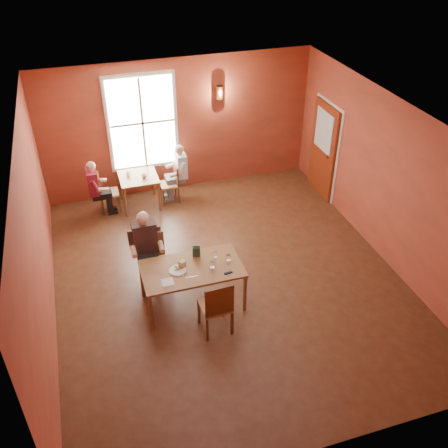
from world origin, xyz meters
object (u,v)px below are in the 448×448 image
object	(u,v)px
diner_white	(170,176)
chair_diner_main	(155,263)
chair_diner_maroon	(109,192)
chair_empty	(215,305)
second_table	(140,191)
chair_diner_white	(169,183)
diner_maroon	(107,186)
main_table	(193,286)
diner_main	(154,256)

from	to	relation	value
diner_white	chair_diner_main	bearing A→B (deg)	162.55
chair_diner_main	chair_diner_maroon	size ratio (longest dim) A/B	1.12
chair_diner_main	chair_empty	distance (m)	1.50
chair_diner_main	second_table	size ratio (longest dim) A/B	1.22
chair_diner_white	diner_maroon	world-z (taller)	diner_maroon
second_table	chair_diner_white	bearing A→B (deg)	0.00
main_table	chair_diner_maroon	bearing A→B (deg)	105.92
main_table	second_table	distance (m)	3.41
chair_diner_main	chair_empty	xyz separation A→B (m)	(0.69, -1.33, 0.02)
diner_white	diner_maroon	bearing A→B (deg)	90.00
chair_diner_maroon	diner_maroon	bearing A→B (deg)	-90.00
diner_main	chair_diner_white	xyz separation A→B (m)	(0.83, 2.77, -0.24)
chair_empty	chair_diner_white	size ratio (longest dim) A/B	1.18
diner_main	diner_maroon	xyz separation A→B (m)	(-0.50, 2.77, -0.07)
chair_diner_maroon	diner_maroon	world-z (taller)	diner_maroon
main_table	diner_main	bearing A→B (deg)	128.88
chair_diner_white	main_table	bearing A→B (deg)	174.41
chair_diner_main	chair_diner_white	xyz separation A→B (m)	(0.83, 2.74, -0.06)
chair_diner_white	chair_diner_maroon	bearing A→B (deg)	90.00
diner_main	diner_white	size ratio (longest dim) A/B	1.09
chair_empty	diner_maroon	bearing A→B (deg)	103.35
diner_main	chair_empty	size ratio (longest dim) A/B	1.31
main_table	diner_white	distance (m)	3.42
chair_empty	chair_diner_maroon	bearing A→B (deg)	102.96
diner_main	chair_diner_white	world-z (taller)	diner_main
chair_empty	diner_maroon	world-z (taller)	diner_maroon
second_table	diner_white	size ratio (longest dim) A/B	0.66
chair_diner_main	diner_main	bearing A→B (deg)	90.00
chair_diner_main	diner_maroon	bearing A→B (deg)	-79.71
diner_main	chair_empty	distance (m)	1.48
chair_empty	second_table	distance (m)	4.10
chair_empty	diner_white	world-z (taller)	diner_white
diner_maroon	main_table	bearing A→B (deg)	16.39
chair_diner_main	diner_main	world-z (taller)	diner_main
diner_main	diner_white	world-z (taller)	diner_main
diner_main	chair_diner_white	bearing A→B (deg)	-106.70
diner_main	second_table	bearing A→B (deg)	-93.76
chair_diner_white	chair_empty	bearing A→B (deg)	178.02
chair_diner_white	chair_diner_maroon	world-z (taller)	chair_diner_maroon
main_table	diner_maroon	bearing A→B (deg)	106.39
chair_empty	chair_diner_maroon	world-z (taller)	chair_empty
chair_diner_white	diner_main	bearing A→B (deg)	163.30
chair_diner_main	second_table	world-z (taller)	chair_diner_main
chair_empty	diner_white	xyz separation A→B (m)	(0.17, 4.07, 0.10)
chair_empty	chair_diner_maroon	size ratio (longest dim) A/B	1.16
chair_diner_main	diner_main	xyz separation A→B (m)	(0.00, -0.03, 0.18)
main_table	chair_diner_maroon	world-z (taller)	chair_diner_maroon
main_table	chair_diner_white	xyz separation A→B (m)	(0.33, 3.39, 0.05)
diner_main	second_table	size ratio (longest dim) A/B	1.66
chair_empty	diner_main	bearing A→B (deg)	115.14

